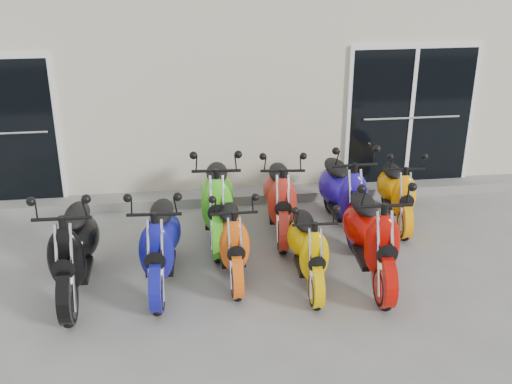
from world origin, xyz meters
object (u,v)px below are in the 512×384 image
at_px(scooter_back_yellow, 397,184).
at_px(scooter_front_black, 73,237).
at_px(scooter_front_orange_a, 231,229).
at_px(scooter_front_orange_b, 308,239).
at_px(scooter_front_blue, 159,232).
at_px(scooter_front_red, 372,224).
at_px(scooter_back_green, 217,190).
at_px(scooter_back_red, 280,188).
at_px(scooter_back_blue, 344,184).

bearing_deg(scooter_back_yellow, scooter_front_black, -157.32).
relative_size(scooter_front_orange_a, scooter_front_orange_b, 1.04).
xyz_separation_m(scooter_front_blue, scooter_front_red, (2.48, -0.19, 0.03)).
bearing_deg(scooter_front_black, scooter_front_orange_b, -2.48).
bearing_deg(scooter_front_blue, scooter_front_red, -0.59).
distance_m(scooter_front_black, scooter_back_yellow, 4.46).
distance_m(scooter_front_blue, scooter_back_yellow, 3.52).
bearing_deg(scooter_back_green, scooter_front_red, -32.73).
bearing_deg(scooter_back_green, scooter_back_yellow, 7.46).
xyz_separation_m(scooter_back_red, scooter_back_yellow, (1.68, 0.09, -0.07)).
bearing_deg(scooter_back_red, scooter_front_orange_b, -79.84).
bearing_deg(scooter_back_yellow, scooter_front_blue, -153.70).
bearing_deg(scooter_back_blue, scooter_front_blue, -157.44).
height_order(scooter_front_blue, scooter_front_red, scooter_front_red).
distance_m(scooter_front_orange_a, scooter_front_orange_b, 0.93).
bearing_deg(scooter_front_red, scooter_back_blue, 92.35).
xyz_separation_m(scooter_front_blue, scooter_back_blue, (2.48, 1.11, 0.01)).
relative_size(scooter_front_orange_b, scooter_back_green, 0.83).
height_order(scooter_front_red, scooter_back_blue, scooter_front_red).
distance_m(scooter_front_orange_a, scooter_back_green, 1.00).
relative_size(scooter_front_black, scooter_front_orange_a, 1.16).
height_order(scooter_front_orange_a, scooter_front_red, scooter_front_red).
distance_m(scooter_front_orange_b, scooter_back_blue, 1.53).
bearing_deg(scooter_front_red, scooter_front_orange_a, 171.95).
xyz_separation_m(scooter_front_orange_a, scooter_front_red, (1.63, -0.30, 0.10)).
bearing_deg(scooter_front_blue, scooter_front_orange_b, -3.29).
bearing_deg(scooter_front_orange_b, scooter_back_green, 128.10).
bearing_deg(scooter_front_orange_b, scooter_back_red, 96.15).
relative_size(scooter_front_red, scooter_back_red, 1.08).
bearing_deg(scooter_back_blue, scooter_back_green, 178.88).
relative_size(scooter_front_orange_b, scooter_back_red, 0.89).
relative_size(scooter_back_green, scooter_back_yellow, 1.20).
height_order(scooter_front_black, scooter_back_green, scooter_front_black).
distance_m(scooter_front_orange_b, scooter_front_red, 0.77).
bearing_deg(scooter_front_orange_a, scooter_back_yellow, 24.56).
relative_size(scooter_back_red, scooter_back_yellow, 1.11).
relative_size(scooter_front_orange_a, scooter_back_green, 0.87).
bearing_deg(scooter_front_orange_a, scooter_front_red, -10.89).
bearing_deg(scooter_front_red, scooter_back_green, 145.62).
height_order(scooter_front_orange_a, scooter_back_red, scooter_back_red).
bearing_deg(scooter_back_yellow, scooter_front_red, -113.86).
bearing_deg(scooter_front_red, scooter_back_yellow, 63.00).
relative_size(scooter_back_green, scooter_back_blue, 1.02).
xyz_separation_m(scooter_front_orange_b, scooter_back_green, (-0.97, 1.31, 0.12)).
height_order(scooter_front_orange_a, scooter_back_blue, scooter_back_blue).
distance_m(scooter_front_orange_b, scooter_back_yellow, 2.15).
relative_size(scooter_front_blue, scooter_front_orange_b, 1.15).
distance_m(scooter_front_orange_b, scooter_back_green, 1.63).
bearing_deg(scooter_front_orange_b, scooter_front_blue, 174.51).
bearing_deg(scooter_front_black, scooter_back_yellow, 17.87).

